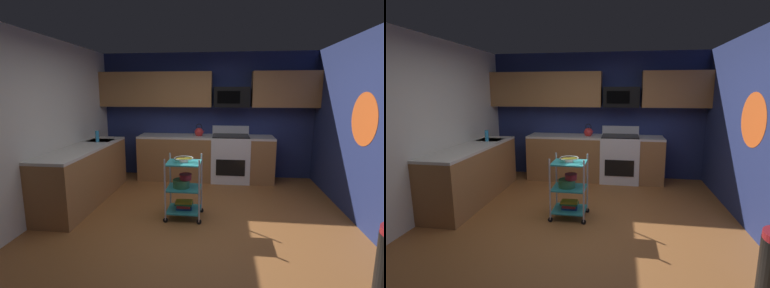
# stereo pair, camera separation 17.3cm
# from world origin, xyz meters

# --- Properties ---
(floor) EXTENTS (4.40, 4.80, 0.04)m
(floor) POSITION_xyz_m (0.00, 0.00, -0.02)
(floor) COLOR #995B2D
(floor) RESTS_ON ground
(wall_back) EXTENTS (4.52, 0.06, 2.60)m
(wall_back) POSITION_xyz_m (0.00, 2.43, 1.30)
(wall_back) COLOR navy
(wall_back) RESTS_ON ground
(wall_left) EXTENTS (0.06, 4.80, 2.60)m
(wall_left) POSITION_xyz_m (-2.23, 0.00, 1.30)
(wall_left) COLOR silver
(wall_left) RESTS_ON ground
(wall_right) EXTENTS (0.06, 4.80, 2.60)m
(wall_right) POSITION_xyz_m (2.23, 0.00, 1.30)
(wall_right) COLOR navy
(wall_right) RESTS_ON ground
(wall_flower_decal) EXTENTS (0.00, 0.71, 0.71)m
(wall_flower_decal) POSITION_xyz_m (2.20, 0.36, 1.45)
(wall_flower_decal) COLOR #E5591E
(counter_run) EXTENTS (3.57, 2.78, 0.92)m
(counter_run) POSITION_xyz_m (-0.85, 1.48, 0.46)
(counter_run) COLOR #9E6B3D
(counter_run) RESTS_ON ground
(oven_range) EXTENTS (0.76, 0.65, 1.10)m
(oven_range) POSITION_xyz_m (0.51, 2.10, 0.48)
(oven_range) COLOR white
(oven_range) RESTS_ON ground
(upper_cabinets) EXTENTS (4.40, 0.33, 0.70)m
(upper_cabinets) POSITION_xyz_m (-0.11, 2.23, 1.85)
(upper_cabinets) COLOR #9E6B3D
(microwave) EXTENTS (0.70, 0.39, 0.40)m
(microwave) POSITION_xyz_m (0.51, 2.21, 1.70)
(microwave) COLOR black
(rolling_cart) EXTENTS (0.54, 0.42, 0.91)m
(rolling_cart) POSITION_xyz_m (-0.18, 0.25, 0.45)
(rolling_cart) COLOR silver
(rolling_cart) RESTS_ON ground
(fruit_bowl) EXTENTS (0.27, 0.27, 0.07)m
(fruit_bowl) POSITION_xyz_m (-0.18, 0.25, 0.88)
(fruit_bowl) COLOR silver
(fruit_bowl) RESTS_ON rolling_cart
(mixing_bowl_large) EXTENTS (0.25, 0.25, 0.11)m
(mixing_bowl_large) POSITION_xyz_m (-0.22, 0.25, 0.52)
(mixing_bowl_large) COLOR #387F4C
(mixing_bowl_large) RESTS_ON rolling_cart
(mixing_bowl_small) EXTENTS (0.18, 0.18, 0.08)m
(mixing_bowl_small) POSITION_xyz_m (-0.16, 0.25, 0.62)
(mixing_bowl_small) COLOR maroon
(mixing_bowl_small) RESTS_ON rolling_cart
(book_stack) EXTENTS (0.26, 0.18, 0.12)m
(book_stack) POSITION_xyz_m (-0.18, 0.25, 0.19)
(book_stack) COLOR #1E4C8C
(book_stack) RESTS_ON rolling_cart
(kettle) EXTENTS (0.21, 0.18, 0.26)m
(kettle) POSITION_xyz_m (-0.13, 2.10, 1.00)
(kettle) COLOR red
(kettle) RESTS_ON counter_run
(dish_soap_bottle) EXTENTS (0.06, 0.06, 0.20)m
(dish_soap_bottle) POSITION_xyz_m (-1.88, 1.18, 1.02)
(dish_soap_bottle) COLOR #2D8CBF
(dish_soap_bottle) RESTS_ON counter_run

